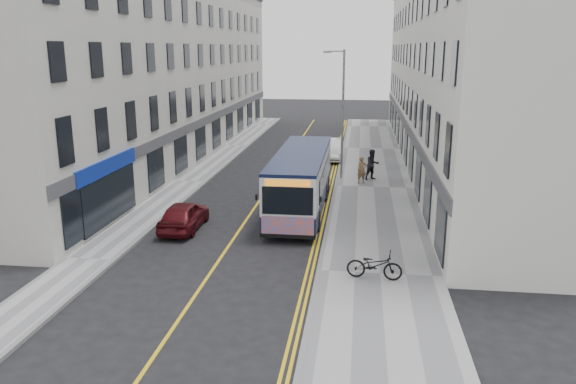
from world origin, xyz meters
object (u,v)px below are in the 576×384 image
(car_white, at_px, (331,149))
(car_maroon, at_px, (184,215))
(streetlamp, at_px, (342,110))
(bicycle, at_px, (374,265))
(pedestrian_near, at_px, (362,170))
(pedestrian_far, at_px, (372,165))
(city_bus, at_px, (301,179))

(car_white, relative_size, car_maroon, 1.17)
(streetlamp, distance_m, bicycle, 16.30)
(pedestrian_near, bearing_deg, pedestrian_far, 36.68)
(streetlamp, xyz_separation_m, bicycle, (1.84, -15.76, -3.74))
(city_bus, bearing_deg, car_maroon, -143.29)
(streetlamp, xyz_separation_m, pedestrian_far, (2.00, -0.12, -3.32))
(pedestrian_near, xyz_separation_m, car_white, (-2.31, 7.89, -0.18))
(car_maroon, bearing_deg, pedestrian_far, -129.46)
(city_bus, relative_size, car_white, 2.29)
(streetlamp, bearing_deg, car_white, 98.26)
(bicycle, height_order, car_maroon, car_maroon)
(pedestrian_far, height_order, car_white, pedestrian_far)
(bicycle, distance_m, pedestrian_near, 14.56)
(car_maroon, bearing_deg, city_bus, -143.69)
(pedestrian_far, bearing_deg, bicycle, -120.56)
(car_maroon, bearing_deg, bicycle, 149.71)
(city_bus, bearing_deg, pedestrian_near, 62.61)
(streetlamp, bearing_deg, city_bus, -103.57)
(pedestrian_far, xyz_separation_m, car_maroon, (-8.71, -10.72, -0.40))
(city_bus, distance_m, pedestrian_near, 6.70)
(pedestrian_far, bearing_deg, streetlamp, 146.58)
(bicycle, bearing_deg, car_white, 13.01)
(streetlamp, height_order, pedestrian_far, streetlamp)
(pedestrian_near, bearing_deg, bicycle, -110.52)
(city_bus, height_order, car_maroon, city_bus)
(streetlamp, distance_m, pedestrian_near, 3.89)
(streetlamp, relative_size, car_white, 1.74)
(pedestrian_near, height_order, car_maroon, pedestrian_near)
(bicycle, distance_m, car_white, 22.61)
(city_bus, xyz_separation_m, car_maroon, (-4.99, -3.72, -1.00))
(city_bus, height_order, bicycle, city_bus)
(pedestrian_near, xyz_separation_m, car_maroon, (-8.05, -9.63, -0.27))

